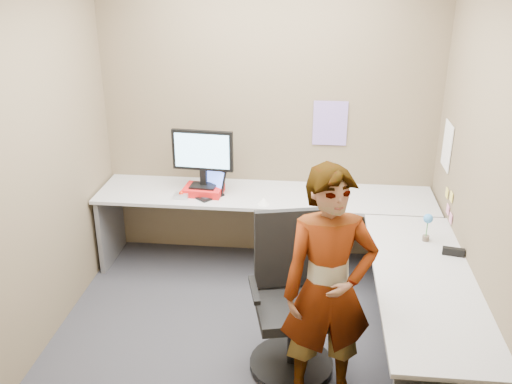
# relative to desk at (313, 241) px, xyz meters

# --- Properties ---
(ground) EXTENTS (3.00, 3.00, 0.00)m
(ground) POSITION_rel_desk_xyz_m (-0.44, -0.39, -0.59)
(ground) COLOR #2A292F
(ground) RESTS_ON ground
(wall_back) EXTENTS (3.00, 0.00, 3.00)m
(wall_back) POSITION_rel_desk_xyz_m (-0.44, 0.91, 0.76)
(wall_back) COLOR brown
(wall_back) RESTS_ON ground
(wall_right) EXTENTS (0.00, 2.70, 2.70)m
(wall_right) POSITION_rel_desk_xyz_m (1.06, -0.39, 0.76)
(wall_right) COLOR brown
(wall_right) RESTS_ON ground
(wall_left) EXTENTS (0.00, 2.70, 2.70)m
(wall_left) POSITION_rel_desk_xyz_m (-1.94, -0.39, 0.76)
(wall_left) COLOR brown
(wall_left) RESTS_ON ground
(desk) EXTENTS (2.98, 2.58, 0.73)m
(desk) POSITION_rel_desk_xyz_m (0.00, 0.00, 0.00)
(desk) COLOR #A1A1A1
(desk) RESTS_ON ground
(paper_ream) EXTENTS (0.35, 0.27, 0.07)m
(paper_ream) POSITION_rel_desk_xyz_m (-0.97, 0.53, 0.17)
(paper_ream) COLOR red
(paper_ream) RESTS_ON desk
(monitor) EXTENTS (0.54, 0.17, 0.51)m
(monitor) POSITION_rel_desk_xyz_m (-0.97, 0.55, 0.51)
(monitor) COLOR black
(monitor) RESTS_ON paper_ream
(laptop) EXTENTS (0.41, 0.40, 0.22)m
(laptop) POSITION_rel_desk_xyz_m (-0.94, 0.56, 0.20)
(laptop) COLOR black
(laptop) RESTS_ON desk
(trackball_mouse) EXTENTS (0.12, 0.08, 0.07)m
(trackball_mouse) POSITION_rel_desk_xyz_m (-1.14, 0.41, 0.17)
(trackball_mouse) COLOR #B7B7BC
(trackball_mouse) RESTS_ON desk
(origami) EXTENTS (0.10, 0.10, 0.06)m
(origami) POSITION_rel_desk_xyz_m (-0.42, 0.36, 0.17)
(origami) COLOR white
(origami) RESTS_ON desk
(stapler) EXTENTS (0.15, 0.07, 0.05)m
(stapler) POSITION_rel_desk_xyz_m (0.98, -0.37, 0.17)
(stapler) COLOR black
(stapler) RESTS_ON desk
(flower) EXTENTS (0.07, 0.07, 0.22)m
(flower) POSITION_rel_desk_xyz_m (0.83, -0.17, 0.28)
(flower) COLOR brown
(flower) RESTS_ON desk
(calendar_purple) EXTENTS (0.30, 0.01, 0.40)m
(calendar_purple) POSITION_rel_desk_xyz_m (0.11, 0.90, 0.71)
(calendar_purple) COLOR #846BB7
(calendar_purple) RESTS_ON wall_back
(calendar_white) EXTENTS (0.01, 0.28, 0.38)m
(calendar_white) POSITION_rel_desk_xyz_m (1.05, 0.51, 0.66)
(calendar_white) COLOR white
(calendar_white) RESTS_ON wall_right
(sticky_note_a) EXTENTS (0.01, 0.07, 0.07)m
(sticky_note_a) POSITION_rel_desk_xyz_m (1.05, 0.16, 0.36)
(sticky_note_a) COLOR #F2E059
(sticky_note_a) RESTS_ON wall_right
(sticky_note_b) EXTENTS (0.01, 0.07, 0.07)m
(sticky_note_b) POSITION_rel_desk_xyz_m (1.05, 0.21, 0.23)
(sticky_note_b) COLOR pink
(sticky_note_b) RESTS_ON wall_right
(sticky_note_c) EXTENTS (0.01, 0.07, 0.07)m
(sticky_note_c) POSITION_rel_desk_xyz_m (1.05, 0.09, 0.21)
(sticky_note_c) COLOR pink
(sticky_note_c) RESTS_ON wall_right
(sticky_note_d) EXTENTS (0.01, 0.07, 0.07)m
(sticky_note_d) POSITION_rel_desk_xyz_m (1.05, 0.31, 0.33)
(sticky_note_d) COLOR #F2E059
(sticky_note_d) RESTS_ON wall_right
(office_chair) EXTENTS (0.62, 0.59, 1.10)m
(office_chair) POSITION_rel_desk_xyz_m (-0.13, -0.74, -0.14)
(office_chair) COLOR black
(office_chair) RESTS_ON ground
(person) EXTENTS (0.64, 0.49, 1.60)m
(person) POSITION_rel_desk_xyz_m (0.10, -1.02, 0.21)
(person) COLOR #999399
(person) RESTS_ON ground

